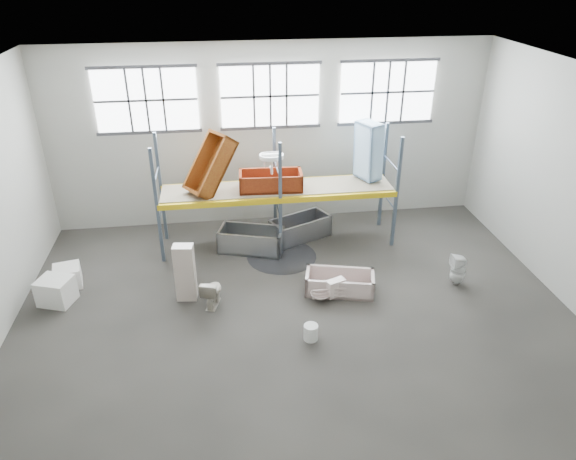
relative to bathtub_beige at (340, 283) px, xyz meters
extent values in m
cube|color=#4A4640|center=(-1.13, -0.96, -0.28)|extent=(12.00, 10.00, 0.10)
cube|color=silver|center=(-1.13, -0.96, 4.82)|extent=(12.00, 10.00, 0.10)
cube|color=#B3B1A6|center=(-1.13, 4.09, 2.27)|extent=(12.00, 0.10, 5.00)
cube|color=#ACAB9F|center=(-1.13, -6.01, 2.27)|extent=(12.00, 0.10, 5.00)
cube|color=white|center=(-4.33, 3.98, 3.37)|extent=(2.60, 0.04, 1.60)
cube|color=white|center=(-1.13, 3.98, 3.37)|extent=(2.60, 0.04, 1.60)
cube|color=white|center=(2.07, 3.98, 3.37)|extent=(2.60, 0.04, 1.60)
cube|color=slate|center=(-4.13, 1.94, 1.27)|extent=(0.08, 0.08, 3.00)
cube|color=slate|center=(-4.13, 3.14, 1.27)|extent=(0.08, 0.08, 3.00)
cube|color=slate|center=(-1.13, 1.94, 1.27)|extent=(0.08, 0.08, 3.00)
cube|color=slate|center=(-1.13, 3.14, 1.27)|extent=(0.08, 0.08, 3.00)
cube|color=slate|center=(1.87, 1.94, 1.27)|extent=(0.08, 0.08, 3.00)
cube|color=slate|center=(1.87, 3.14, 1.27)|extent=(0.08, 0.08, 3.00)
cube|color=yellow|center=(-1.13, 1.94, 1.27)|extent=(6.00, 0.10, 0.14)
cube|color=yellow|center=(-1.13, 3.14, 1.27)|extent=(6.00, 0.10, 0.14)
cube|color=gray|center=(-1.13, 2.54, 1.35)|extent=(5.90, 1.10, 0.03)
cylinder|color=black|center=(-1.13, 1.74, -0.23)|extent=(1.80, 1.80, 0.00)
cube|color=beige|center=(-0.15, -0.26, 0.05)|extent=(0.47, 0.35, 0.41)
imported|color=beige|center=(-0.51, -0.35, -0.07)|extent=(0.55, 0.55, 0.16)
imported|color=beige|center=(-2.91, -0.13, 0.11)|extent=(0.56, 0.75, 0.68)
cube|color=beige|center=(-3.47, 0.20, 0.45)|extent=(0.47, 0.34, 1.36)
imported|color=white|center=(2.81, -0.08, 0.16)|extent=(0.36, 0.35, 0.77)
imported|color=white|center=(-1.29, 2.31, 1.87)|extent=(0.62, 0.49, 0.54)
cylinder|color=silver|center=(-0.96, -1.60, -0.06)|extent=(0.29, 0.29, 0.34)
cube|color=white|center=(-6.35, 0.44, 0.07)|extent=(0.86, 0.80, 0.60)
cube|color=white|center=(-6.26, 1.11, 0.02)|extent=(0.71, 0.71, 0.49)
camera|label=1|loc=(-2.57, -9.89, 6.74)|focal=32.88mm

